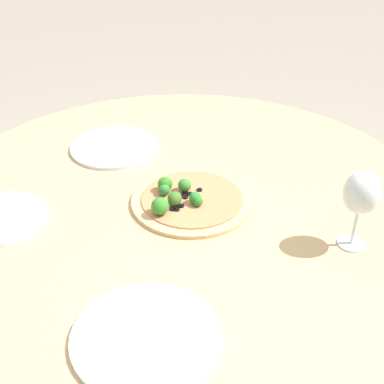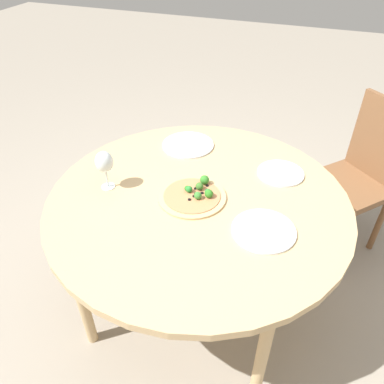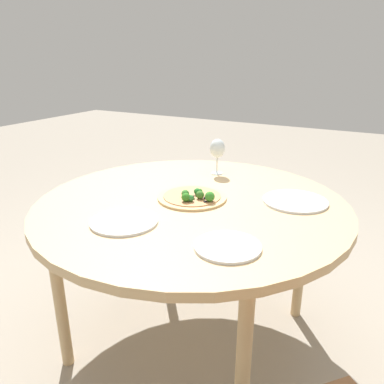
# 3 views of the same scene
# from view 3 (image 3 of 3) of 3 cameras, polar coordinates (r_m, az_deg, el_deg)

# --- Properties ---
(ground_plane) EXTENTS (12.00, 12.00, 0.00)m
(ground_plane) POSITION_cam_3_polar(r_m,az_deg,el_deg) (1.98, -0.08, -21.08)
(ground_plane) COLOR gray
(dining_table) EXTENTS (1.32, 1.32, 0.72)m
(dining_table) POSITION_cam_3_polar(r_m,az_deg,el_deg) (1.62, -0.09, -3.11)
(dining_table) COLOR tan
(dining_table) RESTS_ON ground_plane
(pizza) EXTENTS (0.30, 0.30, 0.06)m
(pizza) POSITION_cam_3_polar(r_m,az_deg,el_deg) (1.61, 0.14, -0.72)
(pizza) COLOR tan
(pizza) RESTS_ON dining_table
(wine_glass) EXTENTS (0.08, 0.08, 0.19)m
(wine_glass) POSITION_cam_3_polar(r_m,az_deg,el_deg) (1.94, 3.88, 6.55)
(wine_glass) COLOR silver
(wine_glass) RESTS_ON dining_table
(plate_near) EXTENTS (0.22, 0.22, 0.01)m
(plate_near) POSITION_cam_3_polar(r_m,az_deg,el_deg) (1.23, 5.44, -8.24)
(plate_near) COLOR silver
(plate_near) RESTS_ON dining_table
(plate_far) EXTENTS (0.25, 0.25, 0.01)m
(plate_far) POSITION_cam_3_polar(r_m,az_deg,el_deg) (1.42, -10.29, -4.40)
(plate_far) COLOR silver
(plate_far) RESTS_ON dining_table
(plate_side) EXTENTS (0.27, 0.27, 0.01)m
(plate_side) POSITION_cam_3_polar(r_m,az_deg,el_deg) (1.64, 15.43, -1.33)
(plate_side) COLOR silver
(plate_side) RESTS_ON dining_table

